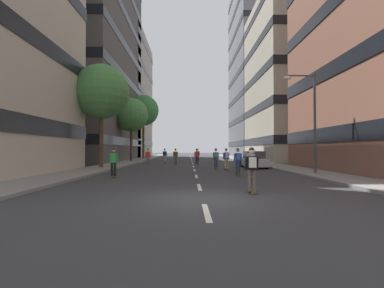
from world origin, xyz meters
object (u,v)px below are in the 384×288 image
Objects in this scene: skater_9 at (226,158)px; skater_6 at (148,156)px; street_tree_mid at (143,111)px; skater_7 at (252,167)px; street_tree_near at (102,92)px; skater_3 at (238,159)px; skater_0 at (165,155)px; skater_1 at (251,160)px; skater_2 at (216,157)px; skater_8 at (176,156)px; street_tree_far at (131,115)px; skater_4 at (197,156)px; streetlamp_right at (309,112)px; skater_5 at (198,155)px; parked_car_near at (254,160)px; skater_10 at (114,161)px.

skater_6 is at bearing 141.15° from skater_9.
street_tree_mid reaches higher than skater_7.
street_tree_near reaches higher than skater_7.
skater_3 is 1.00× the size of skater_9.
street_tree_near reaches higher than skater_0.
skater_1 is 13.89m from skater_6.
skater_2 is 6.60m from skater_8.
street_tree_far is 4.70× the size of skater_8.
street_tree_near is at bearing -145.88° from skater_4.
street_tree_far is 4.70× the size of skater_1.
skater_4 is at bearing 120.29° from streetlamp_right.
skater_6 is (-7.97, 11.38, -0.03)m from skater_1.
skater_8 is (-4.70, 11.45, 0.00)m from skater_3.
skater_5 is at bearing 30.40° from skater_0.
streetlamp_right is 9.08m from skater_2.
street_tree_far reaches higher than skater_7.
parked_car_near is 15.03m from skater_7.
skater_1 and skater_6 have the same top height.
skater_3 is at bearing -28.09° from street_tree_near.
skater_9 and skater_10 have the same top height.
street_tree_far reaches higher than skater_3.
street_tree_mid is (-13.55, 21.64, 7.51)m from parked_car_near.
skater_2 is 1.00× the size of skater_5.
skater_0 and skater_6 have the same top height.
skater_8 is at bearing 112.33° from skater_3.
streetlamp_right is at bearing -50.63° from street_tree_far.
parked_car_near is 3.95m from skater_9.
street_tree_mid is 25.56m from skater_2.
skater_0 and skater_7 have the same top height.
streetlamp_right is 3.65× the size of skater_6.
skater_8 is (6.22, -16.99, -7.20)m from street_tree_mid.
skater_3 is 1.00× the size of skater_4.
parked_car_near is at bearing -67.57° from skater_5.
skater_8 is at bearing 121.31° from skater_9.
street_tree_near reaches higher than skater_8.
street_tree_far is at bearing 128.89° from skater_2.
skater_9 is (-2.85, -2.72, 0.32)m from parked_car_near.
skater_9 is at bearing 37.57° from skater_10.
streetlamp_right reaches higher than skater_9.
skater_9 is (-4.84, 4.52, -3.12)m from streetlamp_right.
street_tree_far reaches higher than skater_1.
street_tree_near is 22.66m from street_tree_mid.
parked_car_near is at bearing -43.56° from skater_4.
street_tree_mid is 1.64× the size of streetlamp_right.
skater_0 is 1.00× the size of skater_9.
skater_9 is (-0.74, 5.56, 0.00)m from skater_1.
skater_4 is at bearing 105.35° from skater_2.
skater_0 is at bearing 123.72° from streetlamp_right.
skater_2 is (10.03, 0.23, -5.70)m from street_tree_near.
skater_1 is at bearing -165.83° from streetlamp_right.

